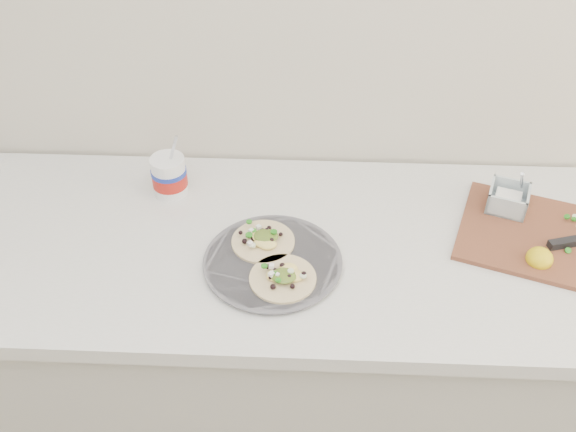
{
  "coord_description": "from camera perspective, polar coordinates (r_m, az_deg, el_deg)",
  "views": [
    {
      "loc": [
        0.13,
        0.31,
        1.92
      ],
      "look_at": [
        0.08,
        1.44,
        0.96
      ],
      "focal_mm": 40.0,
      "sensor_mm": 36.0,
      "label": 1
    }
  ],
  "objects": [
    {
      "name": "tub",
      "position": [
        1.63,
        -10.47,
        3.85
      ],
      "size": [
        0.09,
        0.09,
        0.2
      ],
      "rotation": [
        0.0,
        0.0,
        0.08
      ],
      "color": "white",
      "rests_on": "counter"
    },
    {
      "name": "counter",
      "position": [
        1.85,
        -2.51,
        -12.11
      ],
      "size": [
        2.44,
        0.66,
        0.9
      ],
      "color": "beige",
      "rests_on": "ground"
    },
    {
      "name": "taco_plate",
      "position": [
        1.44,
        -1.37,
        -3.86
      ],
      "size": [
        0.31,
        0.31,
        0.04
      ],
      "rotation": [
        0.0,
        0.0,
        0.15
      ],
      "color": "#5A5960",
      "rests_on": "counter"
    },
    {
      "name": "cutboard",
      "position": [
        1.62,
        22.49,
        -1.43
      ],
      "size": [
        0.5,
        0.42,
        0.07
      ],
      "rotation": [
        0.0,
        0.0,
        -0.33
      ],
      "color": "brown",
      "rests_on": "counter"
    }
  ]
}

